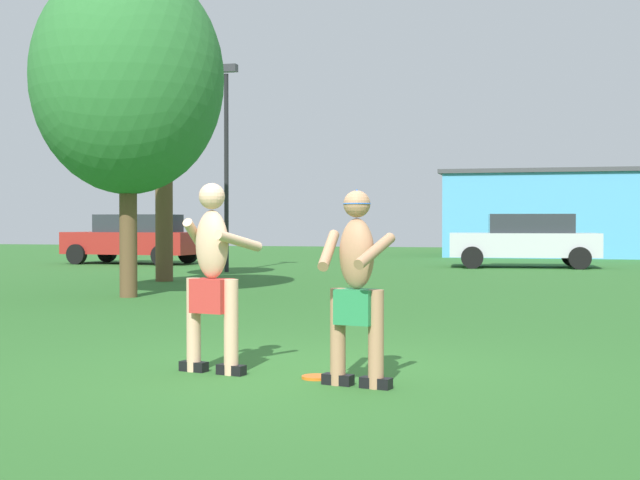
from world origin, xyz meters
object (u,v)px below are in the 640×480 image
object	(u,v)px
player_in_red	(213,273)
car_silver_near_post	(525,240)
frisbee	(317,377)
car_red_mid_lot	(134,238)
lamp_post	(226,145)
tree_left_field	(128,79)
player_with_cap	(356,280)
tree_right_field	(164,102)

from	to	relation	value
player_in_red	car_silver_near_post	xyz separation A→B (m)	(2.03, 20.03, -0.08)
frisbee	car_red_mid_lot	bearing A→B (deg)	120.07
frisbee	lamp_post	world-z (taller)	lamp_post
car_silver_near_post	tree_left_field	world-z (taller)	tree_left_field
car_silver_near_post	player_with_cap	bearing A→B (deg)	-91.77
player_in_red	car_red_mid_lot	distance (m)	21.76
frisbee	car_silver_near_post	world-z (taller)	car_silver_near_post
frisbee	lamp_post	xyz separation A→B (m)	(-6.64, 15.56, 3.41)
car_silver_near_post	tree_right_field	size ratio (longest dim) A/B	0.80
lamp_post	tree_left_field	distance (m)	8.24
car_silver_near_post	frisbee	bearing A→B (deg)	-92.99
lamp_post	tree_right_field	size ratio (longest dim) A/B	1.00
tree_right_field	car_red_mid_lot	bearing A→B (deg)	120.38
frisbee	car_silver_near_post	size ratio (longest dim) A/B	0.06
car_red_mid_lot	tree_left_field	distance (m)	13.51
player_with_cap	car_silver_near_post	distance (m)	20.39
tree_left_field	tree_right_field	bearing A→B (deg)	105.95
player_in_red	player_with_cap	bearing A→B (deg)	-13.94
frisbee	tree_left_field	bearing A→B (deg)	126.44
lamp_post	tree_left_field	size ratio (longest dim) A/B	0.93
player_in_red	car_red_mid_lot	size ratio (longest dim) A/B	0.39
player_with_cap	lamp_post	distance (m)	17.54
player_in_red	tree_left_field	distance (m)	9.14
frisbee	tree_left_field	world-z (taller)	tree_left_field
player_with_cap	player_in_red	size ratio (longest dim) A/B	0.95
player_in_red	frisbee	xyz separation A→B (m)	(0.99, -0.05, -0.89)
tree_right_field	player_in_red	bearing A→B (deg)	-63.81
player_in_red	tree_right_field	world-z (taller)	tree_right_field
player_with_cap	car_silver_near_post	world-z (taller)	player_with_cap
car_red_mid_lot	tree_left_field	size ratio (longest dim) A/B	0.73
player_in_red	tree_right_field	bearing A→B (deg)	116.19
car_silver_near_post	car_red_mid_lot	bearing A→B (deg)	-176.25
car_red_mid_lot	tree_left_field	bearing A→B (deg)	-64.40
car_red_mid_lot	car_silver_near_post	bearing A→B (deg)	3.75
player_in_red	car_red_mid_lot	world-z (taller)	player_in_red
frisbee	tree_right_field	distance (m)	14.03
player_in_red	lamp_post	size ratio (longest dim) A/B	0.31
tree_left_field	lamp_post	bearing A→B (deg)	98.12
car_silver_near_post	tree_left_field	size ratio (longest dim) A/B	0.74
car_silver_near_post	car_red_mid_lot	xyz separation A→B (m)	(-12.21, -0.80, 0.00)
player_with_cap	lamp_post	xyz separation A→B (m)	(-7.06, 15.86, 2.54)
player_with_cap	frisbee	size ratio (longest dim) A/B	6.21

